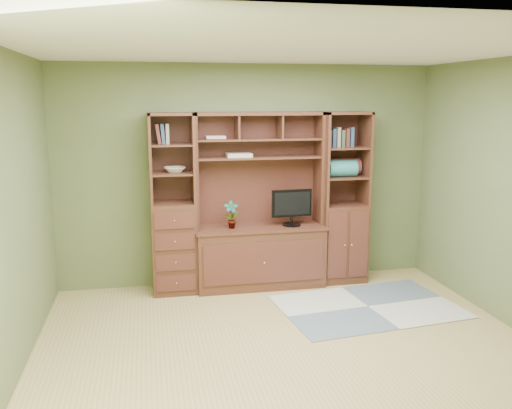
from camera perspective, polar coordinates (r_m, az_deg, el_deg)
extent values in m
cube|color=tan|center=(4.98, 3.66, -15.17)|extent=(4.60, 4.10, 0.04)
cube|color=white|center=(4.48, 4.09, 16.14)|extent=(4.60, 4.10, 0.04)
cube|color=#606E42|center=(6.48, -0.80, 3.10)|extent=(4.50, 0.04, 2.60)
cube|color=#606E42|center=(2.75, 15.03, -8.55)|extent=(4.50, 0.04, 2.60)
cube|color=#606E42|center=(4.53, -24.79, -1.46)|extent=(0.04, 4.00, 2.60)
cube|color=#4B271A|center=(6.29, 0.43, 0.31)|extent=(1.54, 0.53, 2.05)
cube|color=#4B271A|center=(6.20, -8.73, 0.03)|extent=(0.50, 0.45, 2.05)
cube|color=#4B271A|center=(6.61, 9.09, 0.70)|extent=(0.55, 0.45, 2.05)
cube|color=#949999|center=(6.04, 11.71, -10.48)|extent=(1.98, 1.44, 0.01)
cube|color=black|center=(6.34, 3.79, 0.38)|extent=(0.49, 0.24, 0.59)
imported|color=#984B33|center=(6.22, -2.62, -1.09)|extent=(0.17, 0.11, 0.32)
cube|color=beige|center=(6.25, -1.81, 5.23)|extent=(0.28, 0.21, 0.04)
imported|color=beige|center=(6.14, -8.53, 3.66)|extent=(0.24, 0.24, 0.06)
cube|color=#2C7373|center=(6.49, 9.03, 3.77)|extent=(0.34, 0.20, 0.20)
cube|color=brown|center=(6.64, 9.29, 3.95)|extent=(0.37, 0.20, 0.20)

